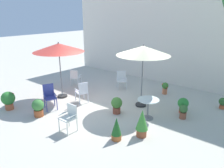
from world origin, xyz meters
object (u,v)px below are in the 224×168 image
Objects in this scene: patio_chair_3 at (82,91)px; patio_chair_4 at (69,116)px; patio_chair_1 at (122,79)px; patio_umbrella_1 at (59,48)px; potted_plant_6 at (183,104)px; cafe_table_0 at (148,105)px; patio_chair_2 at (49,95)px; potted_plant_2 at (116,129)px; potted_plant_4 at (165,87)px; potted_plant_8 at (117,104)px; potted_plant_3 at (223,102)px; potted_plant_7 at (142,122)px; potted_plant_1 at (183,111)px; potted_plant_5 at (8,99)px; patio_umbrella_0 at (143,51)px; potted_plant_0 at (38,107)px; patio_chair_0 at (75,76)px.

patio_chair_3 is 2.32m from patio_chair_4.
patio_chair_1 is 4.59m from patio_chair_4.
patio_umbrella_1 reaches higher than potted_plant_6.
patio_chair_3 is at bearing -170.80° from cafe_table_0.
patio_chair_4 is at bearing -75.09° from patio_chair_1.
cafe_table_0 is at bearing 9.20° from patio_chair_3.
patio_chair_4 is at bearing -18.24° from patio_chair_2.
potted_plant_4 is at bearing 97.55° from potted_plant_2.
patio_chair_3 is 1.79m from potted_plant_8.
potted_plant_7 reaches higher than potted_plant_3.
potted_plant_1 is 1.14× the size of potted_plant_3.
cafe_table_0 reaches higher than potted_plant_5.
potted_plant_1 is at bearing 18.13° from patio_chair_3.
potted_plant_1 is at bearing -18.77° from patio_chair_1.
patio_umbrella_0 is 3.85m from potted_plant_3.
patio_chair_1 reaches higher than potted_plant_2.
potted_plant_6 is at bearing 74.81° from potted_plant_2.
potted_plant_8 is (-1.11, 1.44, 0.00)m from potted_plant_2.
patio_chair_3 is at bearing 63.81° from patio_chair_2.
potted_plant_6 reaches higher than potted_plant_4.
potted_plant_7 is (3.99, 0.53, -0.09)m from patio_chair_2.
potted_plant_8 is (2.38, 1.32, -0.20)m from patio_chair_2.
potted_plant_0 is 1.50m from potted_plant_5.
potted_plant_4 is (0.15, 1.90, -1.97)m from patio_umbrella_0.
potted_plant_7 is 1.80m from potted_plant_8.
patio_umbrella_0 is 2.56× the size of patio_chair_2.
patio_chair_0 is 0.97× the size of potted_plant_7.
patio_umbrella_1 reaches higher than potted_plant_3.
patio_umbrella_0 is at bearing -94.65° from potted_plant_4.
patio_chair_2 is at bearing -60.71° from patio_umbrella_1.
patio_umbrella_0 is 3.64m from patio_umbrella_1.
potted_plant_0 is 2.93m from potted_plant_8.
potted_plant_2 is 4.78m from potted_plant_5.
potted_plant_0 is at bearing -143.01° from potted_plant_1.
patio_chair_4 is at bearing -103.58° from patio_umbrella_0.
potted_plant_7 reaches higher than potted_plant_1.
potted_plant_6 is at bearing 16.09° from patio_umbrella_0.
patio_chair_0 is at bearing -165.34° from potted_plant_3.
patio_chair_4 is (1.97, -0.65, -0.04)m from patio_chair_2.
potted_plant_8 is at bearing 127.61° from potted_plant_2.
potted_plant_2 is at bearing -111.63° from potted_plant_1.
patio_umbrella_1 is 3.56m from patio_chair_4.
patio_chair_0 is at bearing 116.10° from potted_plant_0.
potted_plant_8 is at bearing 34.25° from potted_plant_5.
potted_plant_5 is (-3.92, -3.62, -1.86)m from patio_umbrella_0.
patio_chair_4 reaches higher than patio_chair_0.
potted_plant_5 reaches higher than potted_plant_8.
potted_plant_6 is 0.66× the size of potted_plant_7.
potted_plant_0 is at bearing -99.98° from patio_chair_3.
patio_chair_4 is at bearing -100.29° from potted_plant_4.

